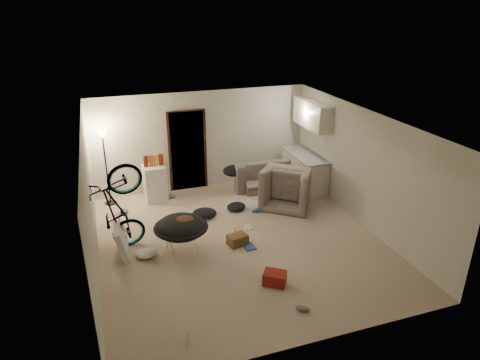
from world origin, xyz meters
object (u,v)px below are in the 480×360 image
object	(u,v)px
bicycle	(120,228)
tv_box	(121,238)
drink_case_b	(275,278)
juicer	(235,235)
armchair	(289,189)
mini_fridge	(155,183)
sofa	(268,176)
drink_case_a	(238,240)
kitchen_counter	(304,172)
floor_lamp	(104,152)
saucer_chair	(181,232)

from	to	relation	value
bicycle	tv_box	size ratio (longest dim) A/B	1.94
tv_box	drink_case_b	distance (m)	3.06
bicycle	juicer	size ratio (longest dim) A/B	7.60
armchair	mini_fridge	xyz separation A→B (m)	(-3.01, 1.23, 0.07)
sofa	bicycle	world-z (taller)	bicycle
sofa	bicycle	bearing A→B (deg)	30.72
drink_case_a	juicer	world-z (taller)	juicer
kitchen_counter	armchair	size ratio (longest dim) A/B	1.34
drink_case_b	floor_lamp	bearing A→B (deg)	155.06
floor_lamp	drink_case_a	size ratio (longest dim) A/B	4.80
mini_fridge	tv_box	bearing A→B (deg)	-117.43
tv_box	armchair	bearing A→B (deg)	15.68
sofa	armchair	xyz separation A→B (m)	(0.08, -1.13, 0.09)
sofa	tv_box	xyz separation A→B (m)	(-3.91, -2.12, 0.04)
kitchen_counter	mini_fridge	bearing A→B (deg)	171.67
kitchen_counter	saucer_chair	world-z (taller)	kitchen_counter
armchair	tv_box	bearing A→B (deg)	51.55
kitchen_counter	armchair	world-z (taller)	kitchen_counter
mini_fridge	drink_case_a	bearing A→B (deg)	-68.92
juicer	floor_lamp	bearing A→B (deg)	132.19
mini_fridge	bicycle	bearing A→B (deg)	-117.96
armchair	juicer	world-z (taller)	armchair
armchair	bicycle	world-z (taller)	bicycle
mini_fridge	drink_case_a	distance (m)	2.96
tv_box	drink_case_b	world-z (taller)	tv_box
sofa	juicer	world-z (taller)	sofa
juicer	mini_fridge	bearing A→B (deg)	116.89
drink_case_a	saucer_chair	bearing A→B (deg)	161.04
kitchen_counter	sofa	distance (m)	0.95
armchair	bicycle	size ratio (longest dim) A/B	0.60
armchair	saucer_chair	bearing A→B (deg)	62.48
drink_case_a	juicer	size ratio (longest dim) A/B	1.53
kitchen_counter	armchair	bearing A→B (deg)	-137.55
saucer_chair	drink_case_b	size ratio (longest dim) A/B	2.73
mini_fridge	drink_case_b	world-z (taller)	mini_fridge
floor_lamp	armchair	bearing A→B (deg)	-18.00
sofa	drink_case_a	size ratio (longest dim) A/B	5.02
mini_fridge	juicer	bearing A→B (deg)	-66.79
floor_lamp	juicer	bearing A→B (deg)	-47.81
bicycle	armchair	bearing A→B (deg)	-82.79
tv_box	drink_case_b	size ratio (longest dim) A/B	2.54
mini_fridge	drink_case_b	distance (m)	4.35
juicer	drink_case_a	bearing A→B (deg)	-94.81
juicer	kitchen_counter	bearing A→B (deg)	37.41
drink_case_b	armchair	bearing A→B (deg)	95.28
juicer	drink_case_b	bearing A→B (deg)	-83.38
armchair	saucer_chair	size ratio (longest dim) A/B	1.07
drink_case_a	juicer	xyz separation A→B (m)	(0.02, 0.21, -0.01)
sofa	saucer_chair	world-z (taller)	saucer_chair
kitchen_counter	drink_case_a	world-z (taller)	kitchen_counter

